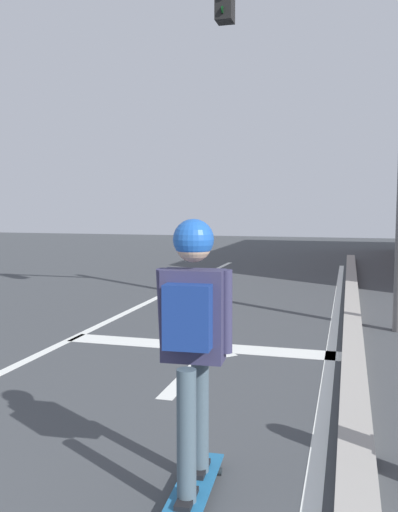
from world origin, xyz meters
name	(u,v)px	position (x,y,z in m)	size (l,w,h in m)	color
lane_line_center	(63,343)	(0.05, 6.00, 0.00)	(0.12, 20.00, 0.01)	silver
lane_line_curbside	(329,363)	(3.31, 6.00, 0.00)	(0.12, 20.00, 0.01)	silver
stop_bar	(200,346)	(1.76, 6.30, 0.00)	(3.41, 0.40, 0.01)	silver
lane_arrow_stem	(186,376)	(1.93, 5.15, 0.00)	(0.16, 1.40, 0.01)	silver
lane_arrow_head	(207,354)	(1.93, 6.00, 0.00)	(0.56, 0.44, 0.01)	silver
curb_strip	(353,359)	(3.56, 6.00, 0.07)	(0.24, 24.00, 0.14)	#9B9891
skateboard	(194,487)	(2.63, 2.96, 0.06)	(0.27, 0.88, 0.07)	#1F6092
skater	(193,322)	(2.63, 2.94, 1.06)	(0.44, 0.60, 1.57)	#41535F
traffic_signal_mast	(321,61)	(3.06, 7.80, 3.68)	(5.00, 0.34, 5.46)	#5C595A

